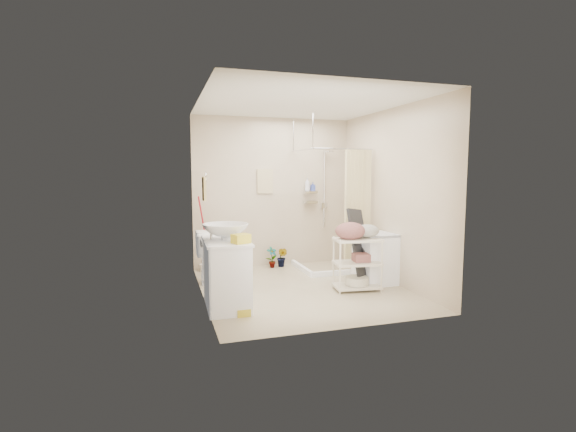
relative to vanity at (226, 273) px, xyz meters
name	(u,v)px	position (x,y,z in m)	size (l,w,h in m)	color
floor	(302,288)	(1.16, 0.48, -0.42)	(3.20, 3.20, 0.00)	#B8AB8A
ceiling	(303,103)	(1.16, 0.48, 2.18)	(2.80, 3.20, 0.04)	silver
wall_back	(273,192)	(1.16, 2.08, 0.88)	(2.80, 0.04, 2.60)	#C6B599
wall_front	(353,207)	(1.16, -1.12, 0.88)	(2.80, 0.04, 2.60)	#C6B599
wall_left	(201,200)	(-0.24, 0.48, 0.88)	(0.04, 3.20, 2.60)	#C6B599
wall_right	(391,196)	(2.56, 0.48, 0.88)	(0.04, 3.20, 2.60)	#C6B599
vanity	(226,273)	(0.00, 0.00, 0.00)	(0.53, 0.95, 0.84)	white
sink	(226,231)	(0.00, 0.03, 0.51)	(0.56, 0.56, 0.19)	silver
counter_basket	(241,239)	(0.13, -0.30, 0.47)	(0.19, 0.15, 0.11)	yellow
floor_basket	(243,311)	(0.13, -0.40, -0.36)	(0.23, 0.18, 0.12)	yellow
toilet	(223,257)	(0.12, 1.16, -0.03)	(0.44, 0.77, 0.78)	white
mop	(202,234)	(-0.10, 1.96, 0.21)	(0.12, 0.12, 1.26)	#A31420
potted_plant_a	(272,257)	(1.08, 1.87, -0.23)	(0.19, 0.13, 0.37)	brown
potted_plant_b	(282,257)	(1.27, 1.88, -0.25)	(0.19, 0.15, 0.34)	#984F1F
hanging_towel	(265,181)	(1.01, 2.06, 1.08)	(0.28, 0.03, 0.42)	beige
towel_ring	(204,187)	(-0.22, 0.28, 1.05)	(0.04, 0.22, 0.34)	#E9D485
tp_holder	(205,243)	(-0.20, 0.53, 0.30)	(0.08, 0.12, 0.14)	white
shower	(330,208)	(2.01, 1.53, 0.63)	(1.10, 1.10, 2.10)	white
shampoo_bottle_a	(307,184)	(1.77, 1.99, 1.02)	(0.09, 0.09, 0.24)	silver
shampoo_bottle_b	(313,186)	(1.87, 1.99, 0.98)	(0.07, 0.08, 0.16)	#344498
washing_machine	(375,258)	(2.30, 0.44, -0.04)	(0.51, 0.53, 0.75)	white
laundry_rack	(357,259)	(1.87, 0.18, 0.02)	(0.64, 0.37, 0.88)	beige
ironing_board	(360,246)	(2.02, 0.39, 0.16)	(0.33, 0.10, 1.16)	black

